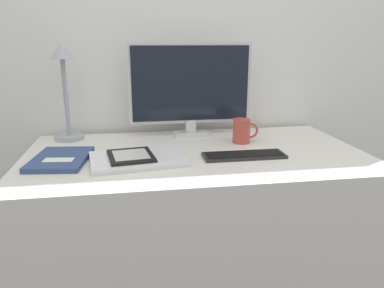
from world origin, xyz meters
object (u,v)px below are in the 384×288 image
(keyboard, at_px, (244,155))
(monitor, at_px, (191,87))
(coffee_mug, at_px, (242,131))
(laptop, at_px, (138,159))
(notebook, at_px, (61,159))
(ereader, at_px, (131,156))
(desk_lamp, at_px, (65,84))

(keyboard, bearing_deg, monitor, 111.24)
(keyboard, xyz_separation_m, coffee_mug, (0.05, 0.20, 0.05))
(laptop, bearing_deg, monitor, 55.40)
(notebook, bearing_deg, ereader, -12.80)
(laptop, relative_size, coffee_mug, 3.24)
(monitor, height_order, keyboard, monitor)
(monitor, relative_size, keyboard, 1.79)
(keyboard, bearing_deg, laptop, 179.22)
(ereader, bearing_deg, laptop, 17.49)
(laptop, distance_m, notebook, 0.29)
(monitor, distance_m, keyboard, 0.46)
(notebook, bearing_deg, keyboard, -4.68)
(desk_lamp, bearing_deg, ereader, -54.70)
(keyboard, height_order, laptop, laptop)
(laptop, distance_m, coffee_mug, 0.50)
(desk_lamp, bearing_deg, keyboard, -28.63)
(laptop, height_order, desk_lamp, desk_lamp)
(keyboard, relative_size, coffee_mug, 2.78)
(keyboard, xyz_separation_m, notebook, (-0.68, 0.06, 0.00))
(ereader, height_order, desk_lamp, desk_lamp)
(keyboard, distance_m, laptop, 0.40)
(laptop, height_order, coffee_mug, coffee_mug)
(keyboard, xyz_separation_m, desk_lamp, (-0.70, 0.38, 0.24))
(notebook, bearing_deg, desk_lamp, 92.73)
(desk_lamp, relative_size, coffee_mug, 3.70)
(laptop, bearing_deg, notebook, 169.82)
(desk_lamp, relative_size, notebook, 1.43)
(coffee_mug, bearing_deg, notebook, -168.71)
(monitor, relative_size, ereader, 2.75)
(keyboard, bearing_deg, coffee_mug, 75.72)
(notebook, height_order, coffee_mug, coffee_mug)
(keyboard, xyz_separation_m, ereader, (-0.43, -0.00, 0.02))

